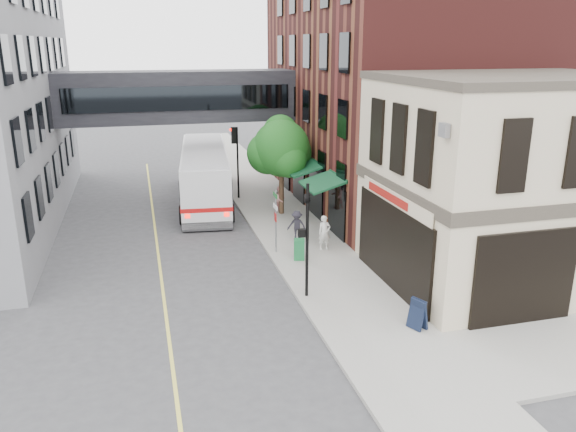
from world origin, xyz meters
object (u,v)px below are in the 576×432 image
bus (205,173)px  sandwich_board (418,314)px  pedestrian_c (297,225)px  newspaper_box (299,249)px  pedestrian_b (280,200)px  pedestrian_a (324,233)px

bus → sandwich_board: (5.00, -18.66, -1.17)m
pedestrian_c → newspaper_box: size_ratio=1.58×
pedestrian_b → pedestrian_c: pedestrian_b is taller
bus → newspaper_box: bus is taller
pedestrian_b → newspaper_box: size_ratio=1.66×
pedestrian_a → newspaper_box: size_ratio=1.73×
pedestrian_b → newspaper_box: bearing=-131.0°
bus → pedestrian_b: 5.63m
bus → pedestrian_c: 9.52m
bus → sandwich_board: bus is taller
pedestrian_c → pedestrian_a: bearing=-28.8°
pedestrian_c → newspaper_box: 2.66m
sandwich_board → pedestrian_c: bearing=75.5°
sandwich_board → bus: bearing=81.6°
pedestrian_a → newspaper_box: 1.84m
pedestrian_c → sandwich_board: bearing=-49.5°
bus → pedestrian_a: 11.34m
bus → pedestrian_a: bus is taller
pedestrian_b → sandwich_board: pedestrian_b is taller
pedestrian_c → sandwich_board: pedestrian_c is taller
pedestrian_a → pedestrian_b: pedestrian_a is taller
pedestrian_c → newspaper_box: pedestrian_c is taller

